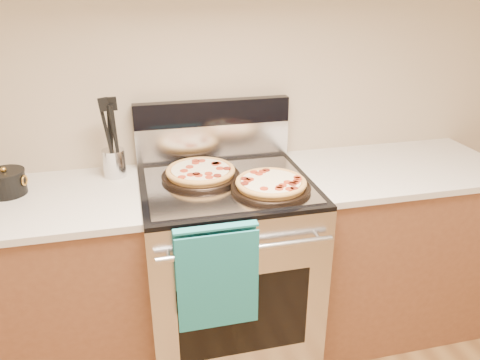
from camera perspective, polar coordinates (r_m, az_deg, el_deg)
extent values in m
plane|color=tan|center=(2.29, -3.67, 13.08)|extent=(4.00, 0.00, 4.00)
cube|color=#B7B7BC|center=(2.31, -1.53, -11.04)|extent=(0.76, 0.68, 0.90)
cube|color=black|center=(2.05, 0.53, -16.19)|extent=(0.56, 0.01, 0.40)
cube|color=black|center=(2.09, -1.66, -0.57)|extent=(0.76, 0.68, 0.02)
cube|color=silver|center=(2.34, -3.28, 4.68)|extent=(0.76, 0.06, 0.18)
cube|color=black|center=(2.29, -3.37, 8.23)|extent=(0.76, 0.06, 0.12)
cylinder|color=silver|center=(1.82, 0.88, -8.42)|extent=(0.70, 0.03, 0.03)
cube|color=gray|center=(2.06, -1.49, -0.57)|extent=(0.70, 0.55, 0.01)
cube|color=brown|center=(2.36, -23.62, -12.78)|extent=(1.00, 0.62, 0.88)
cube|color=beige|center=(2.14, -25.55, -2.80)|extent=(1.02, 0.64, 0.03)
cube|color=brown|center=(2.64, 17.55, -7.82)|extent=(1.00, 0.62, 0.88)
cube|color=beige|center=(2.44, 18.83, 1.38)|extent=(1.02, 0.64, 0.03)
cylinder|color=silver|center=(2.23, -15.08, 2.02)|extent=(0.12, 0.12, 0.13)
cylinder|color=black|center=(2.21, -26.60, -0.40)|extent=(0.20, 0.20, 0.10)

